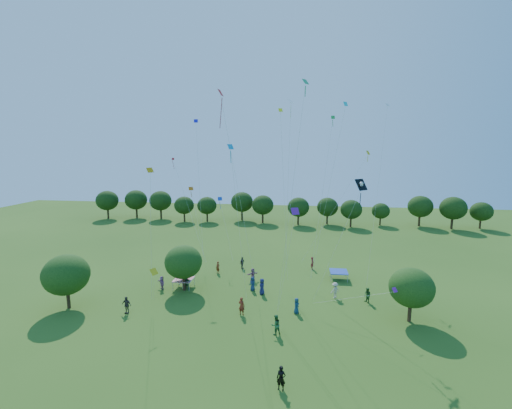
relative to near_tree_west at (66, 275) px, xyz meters
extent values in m
plane|color=#3A611D|center=(19.55, -10.90, -3.68)|extent=(160.00, 160.00, 0.00)
cylinder|color=#422B19|center=(0.00, 0.00, -2.83)|extent=(0.35, 0.35, 1.71)
ellipsoid|color=#234B15|center=(0.00, 0.00, 0.01)|extent=(4.67, 4.67, 4.20)
cylinder|color=#422B19|center=(10.58, 5.98, -2.86)|extent=(0.34, 0.34, 1.65)
ellipsoid|color=#234B15|center=(10.58, 5.98, -0.18)|extent=(4.36, 4.36, 3.92)
cylinder|color=#422B19|center=(34.80, 1.60, -2.83)|extent=(0.35, 0.35, 1.70)
ellipsoid|color=#234B15|center=(34.80, 1.60, -0.21)|extent=(4.19, 4.19, 3.77)
cylinder|color=#422B19|center=(-21.58, 44.37, -2.61)|extent=(0.44, 0.44, 2.15)
ellipsoid|color=#1B3A10|center=(-21.58, 44.37, 0.66)|extent=(5.17, 5.17, 4.65)
cylinder|color=#422B19|center=(-15.11, 46.00, -2.60)|extent=(0.45, 0.45, 2.17)
ellipsoid|color=#1B3A10|center=(-15.11, 46.00, 0.71)|extent=(5.22, 5.22, 4.70)
cylinder|color=#422B19|center=(-8.81, 45.66, -2.61)|extent=(0.44, 0.44, 2.15)
ellipsoid|color=#1B3A10|center=(-8.81, 45.66, 0.67)|extent=(5.17, 5.17, 4.65)
cylinder|color=#422B19|center=(-2.23, 43.38, -2.75)|extent=(0.38, 0.38, 1.87)
ellipsoid|color=#1B3A10|center=(-2.23, 43.38, 0.09)|extent=(4.48, 4.48, 4.03)
cylinder|color=#422B19|center=(2.99, 43.99, -2.76)|extent=(0.38, 0.38, 1.84)
ellipsoid|color=#1B3A10|center=(2.99, 43.99, 0.04)|extent=(4.42, 4.42, 3.98)
cylinder|color=#422B19|center=(10.72, 46.39, -2.61)|extent=(0.44, 0.44, 2.14)
ellipsoid|color=#1B3A10|center=(10.72, 46.39, 0.65)|extent=(5.14, 5.14, 4.63)
cylinder|color=#422B19|center=(15.82, 44.22, -2.67)|extent=(0.42, 0.42, 2.03)
ellipsoid|color=#1B3A10|center=(15.82, 44.22, 0.41)|extent=(4.86, 4.86, 4.37)
cylinder|color=#422B19|center=(23.79, 43.10, -2.70)|extent=(0.40, 0.40, 1.96)
ellipsoid|color=#1B3A10|center=(23.79, 43.10, 0.28)|extent=(4.71, 4.71, 4.24)
cylinder|color=#422B19|center=(30.17, 44.63, -2.73)|extent=(0.39, 0.39, 1.91)
ellipsoid|color=#1B3A10|center=(30.17, 44.63, 0.18)|extent=(4.59, 4.59, 4.13)
cylinder|color=#422B19|center=(34.97, 42.46, -2.74)|extent=(0.39, 0.39, 1.89)
ellipsoid|color=#1B3A10|center=(34.97, 42.46, 0.13)|extent=(4.54, 4.54, 4.08)
cylinder|color=#422B19|center=(41.63, 45.00, -2.89)|extent=(0.33, 0.33, 1.58)
ellipsoid|color=#1B3A10|center=(41.63, 45.00, -0.49)|extent=(3.80, 3.80, 3.42)
cylinder|color=#422B19|center=(49.82, 45.23, -2.62)|extent=(0.44, 0.44, 2.13)
ellipsoid|color=#1B3A10|center=(49.82, 45.23, 0.62)|extent=(5.12, 5.12, 4.61)
cylinder|color=#422B19|center=(55.65, 43.24, -2.59)|extent=(0.45, 0.45, 2.18)
ellipsoid|color=#1B3A10|center=(55.65, 43.24, 0.73)|extent=(5.24, 5.24, 4.72)
cylinder|color=#422B19|center=(61.68, 44.29, -2.78)|extent=(0.37, 0.37, 1.81)
ellipsoid|color=#1B3A10|center=(61.68, 44.29, -0.02)|extent=(4.35, 4.35, 3.91)
cube|color=red|center=(10.24, 6.75, -2.63)|extent=(2.20, 2.20, 0.08)
cylinder|color=#999999|center=(9.24, 5.75, -3.13)|extent=(0.05, 0.05, 1.10)
cylinder|color=#999999|center=(11.24, 5.75, -3.13)|extent=(0.05, 0.05, 1.10)
cylinder|color=#999999|center=(9.24, 7.75, -3.13)|extent=(0.05, 0.05, 1.10)
cylinder|color=#999999|center=(11.24, 7.75, -3.13)|extent=(0.05, 0.05, 1.10)
cube|color=#1A3FAC|center=(29.16, 11.77, -2.63)|extent=(2.20, 2.20, 0.08)
cylinder|color=#999999|center=(28.16, 10.77, -3.13)|extent=(0.05, 0.05, 1.10)
cylinder|color=#999999|center=(30.16, 10.77, -3.13)|extent=(0.05, 0.05, 1.10)
cylinder|color=#999999|center=(28.16, 12.77, -3.13)|extent=(0.05, 0.05, 1.10)
cylinder|color=#999999|center=(30.16, 12.77, -3.13)|extent=(0.05, 0.05, 1.10)
imported|color=black|center=(22.93, -9.59, -2.80)|extent=(0.74, 0.55, 1.78)
imported|color=navy|center=(23.87, 1.89, -2.87)|extent=(0.66, 0.90, 1.63)
imported|color=maroon|center=(18.36, 0.87, -2.75)|extent=(0.80, 0.65, 1.86)
imported|color=#2B6433|center=(10.88, 6.04, -2.82)|extent=(0.97, 0.75, 1.73)
imported|color=#BFAF99|center=(28.12, 6.07, -2.77)|extent=(1.27, 1.14, 1.82)
imported|color=#3C3230|center=(16.19, 14.12, -2.83)|extent=(0.82, 1.10, 1.70)
imported|color=#9A5A7C|center=(18.27, 9.84, -2.85)|extent=(1.59, 1.36, 1.67)
imported|color=#1B1F50|center=(19.86, 6.04, -2.75)|extent=(0.51, 0.93, 1.86)
imported|color=maroon|center=(25.92, 15.08, -2.79)|extent=(0.46, 0.68, 1.78)
imported|color=#2B5D27|center=(31.51, 5.27, -2.84)|extent=(0.80, 0.94, 1.68)
imported|color=#C1B29B|center=(10.21, 6.57, -2.90)|extent=(0.99, 1.08, 1.56)
imported|color=#3C3830|center=(6.64, -0.31, -2.79)|extent=(1.12, 0.66, 1.79)
imported|color=#98588D|center=(7.82, 5.93, -2.87)|extent=(1.46, 1.43, 1.62)
imported|color=navy|center=(18.63, 6.98, -2.85)|extent=(0.90, 0.89, 1.67)
imported|color=maroon|center=(13.25, 11.90, -2.86)|extent=(0.72, 0.62, 1.64)
imported|color=#2B6532|center=(22.04, -2.40, -2.75)|extent=(1.04, 0.94, 1.86)
cube|color=black|center=(29.84, 2.82, 9.52)|extent=(1.36, 1.34, 1.06)
cube|color=black|center=(29.84, 2.87, 8.15)|extent=(0.07, 0.27, 1.18)
sphere|color=white|center=(29.84, 2.76, 9.62)|extent=(0.39, 0.39, 0.39)
cylinder|color=white|center=(29.84, 2.76, 9.34)|extent=(0.27, 0.54, 0.35)
cylinder|color=white|center=(29.84, 2.76, 9.34)|extent=(0.27, 0.54, 0.35)
cylinder|color=beige|center=(27.70, 2.58, 3.31)|extent=(4.30, 0.50, 11.39)
cube|color=red|center=(15.99, 3.26, 18.43)|extent=(0.47, 0.79, 0.66)
cube|color=red|center=(15.99, 3.31, 16.46)|extent=(0.45, 0.54, 2.94)
cylinder|color=beige|center=(17.69, 3.93, 7.87)|extent=(3.42, 1.38, 20.50)
cube|color=#D05D0C|center=(9.28, 13.59, 7.58)|extent=(0.72, 0.65, 0.43)
cube|color=#D05D0C|center=(9.28, 13.64, 6.82)|extent=(0.11, 0.19, 0.76)
cylinder|color=beige|center=(10.35, 12.97, 2.47)|extent=(2.16, 1.26, 9.72)
cube|color=orange|center=(10.04, -0.64, 10.99)|extent=(0.69, 0.71, 0.45)
cylinder|color=beige|center=(9.57, -0.18, 4.18)|extent=(0.96, 0.94, 13.13)
cube|color=#FEFB16|center=(21.77, 6.07, 16.98)|extent=(0.50, 0.40, 0.38)
cylinder|color=beige|center=(22.26, 6.78, 7.21)|extent=(1.00, 1.45, 19.18)
cube|color=green|center=(27.66, 10.94, 16.59)|extent=(0.46, 0.27, 0.40)
cube|color=green|center=(27.66, 10.99, 15.92)|extent=(0.16, 0.18, 0.77)
cylinder|color=beige|center=(26.55, 9.65, 7.01)|extent=(2.24, 2.60, 18.79)
cube|color=#123FBA|center=(12.52, 16.79, 5.78)|extent=(0.69, 0.55, 0.47)
cube|color=#123FBA|center=(12.52, 16.84, 4.83)|extent=(0.17, 0.25, 1.12)
cylinder|color=beige|center=(13.76, 15.15, 1.57)|extent=(2.51, 3.29, 7.92)
cube|color=#6D1890|center=(23.59, -1.54, 7.57)|extent=(0.79, 0.64, 0.56)
cylinder|color=beige|center=(22.86, -0.92, 2.45)|extent=(1.46, 1.25, 9.67)
cube|color=white|center=(35.17, 17.05, 18.63)|extent=(0.58, 0.52, 0.36)
cylinder|color=beige|center=(33.45, 12.04, 8.02)|extent=(3.47, 10.02, 20.82)
cube|color=#0DC9CB|center=(28.84, 9.24, 17.88)|extent=(0.59, 0.54, 0.49)
cylinder|color=beige|center=(27.19, 8.84, 7.63)|extent=(3.31, 0.80, 20.04)
cube|color=red|center=(4.95, 18.70, 11.41)|extent=(0.38, 0.28, 0.29)
cube|color=red|center=(4.95, 18.75, 10.53)|extent=(0.21, 0.28, 1.31)
cylinder|color=beige|center=(8.24, 15.54, 4.44)|extent=(6.59, 6.34, 13.66)
cube|color=yellow|center=(32.82, 16.03, 12.42)|extent=(0.63, 0.68, 0.53)
cube|color=yellow|center=(32.82, 16.08, 11.62)|extent=(0.08, 0.20, 0.82)
cylinder|color=beige|center=(28.62, 15.16, 4.89)|extent=(8.43, 1.75, 14.56)
cube|color=gold|center=(10.28, -1.42, 1.35)|extent=(0.71, 0.82, 0.54)
cylinder|color=beige|center=(9.77, -0.51, -0.66)|extent=(1.04, 1.82, 3.46)
cube|color=#1DA059|center=(24.24, -1.38, 18.43)|extent=(0.62, 0.65, 0.44)
cube|color=#1DA059|center=(24.24, -1.33, 17.66)|extent=(0.08, 0.20, 0.83)
cylinder|color=beige|center=(23.15, -0.99, 7.91)|extent=(2.19, 0.79, 20.59)
cube|color=#1A15DB|center=(8.89, 17.99, 16.89)|extent=(0.63, 0.46, 0.50)
cylinder|color=beige|center=(9.97, 15.30, 7.14)|extent=(2.19, 5.39, 19.04)
cube|color=purple|center=(32.70, -0.43, 0.32)|extent=(0.56, 0.52, 0.36)
cylinder|color=beige|center=(29.11, 0.60, -1.13)|extent=(7.18, 2.09, 2.52)
cube|color=white|center=(22.81, 7.16, 17.96)|extent=(0.76, 0.79, 0.47)
cube|color=white|center=(22.81, 7.21, 16.90)|extent=(0.10, 0.30, 1.29)
cylinder|color=beige|center=(22.61, 7.32, 7.65)|extent=(0.42, 0.34, 20.07)
cube|color=#0D94D1|center=(17.39, 1.02, 13.14)|extent=(0.60, 0.62, 0.49)
cube|color=#0D94D1|center=(17.39, 1.07, 12.19)|extent=(0.07, 0.27, 1.18)
cylinder|color=beige|center=(18.05, 1.44, 5.26)|extent=(1.35, 0.86, 15.29)
camera|label=1|loc=(23.92, -31.10, 13.01)|focal=24.00mm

